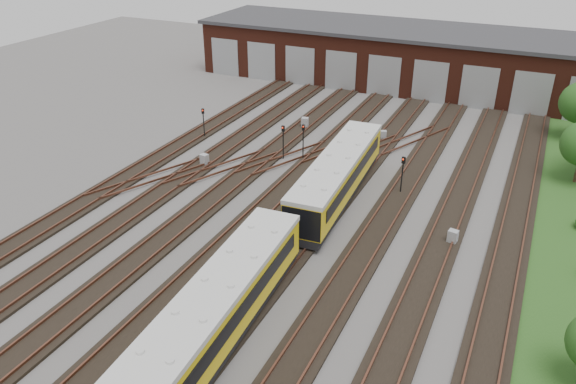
% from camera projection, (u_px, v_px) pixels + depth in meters
% --- Properties ---
extents(ground, '(120.00, 120.00, 0.00)m').
position_uv_depth(ground, '(252.00, 257.00, 33.96)').
color(ground, '#4B4846').
rests_on(ground, ground).
extents(track_network, '(30.40, 70.00, 0.33)m').
position_uv_depth(track_network, '(255.00, 250.00, 34.45)').
color(track_network, black).
rests_on(track_network, ground).
extents(maintenance_shed, '(51.00, 12.50, 6.35)m').
position_uv_depth(maintenance_shed, '(416.00, 57.00, 64.61)').
color(maintenance_shed, '#4D1E13').
rests_on(maintenance_shed, ground).
extents(metro_train, '(3.49, 46.82, 3.04)m').
position_uv_depth(metro_train, '(219.00, 308.00, 26.78)').
color(metro_train, black).
rests_on(metro_train, ground).
extents(signal_mast_0, '(0.27, 0.27, 2.77)m').
position_uv_depth(signal_mast_0, '(203.00, 119.00, 50.27)').
color(signal_mast_0, black).
rests_on(signal_mast_0, ground).
extents(signal_mast_1, '(0.27, 0.26, 3.08)m').
position_uv_depth(signal_mast_1, '(303.00, 138.00, 45.88)').
color(signal_mast_1, black).
rests_on(signal_mast_1, ground).
extents(signal_mast_2, '(0.26, 0.24, 2.92)m').
position_uv_depth(signal_mast_2, '(283.00, 138.00, 46.09)').
color(signal_mast_2, black).
rests_on(signal_mast_2, ground).
extents(signal_mast_3, '(0.28, 0.27, 2.95)m').
position_uv_depth(signal_mast_3, '(403.00, 170.00, 40.45)').
color(signal_mast_3, black).
rests_on(signal_mast_3, ground).
extents(relay_cabinet_0, '(0.67, 0.58, 1.00)m').
position_uv_depth(relay_cabinet_0, '(204.00, 160.00, 45.48)').
color(relay_cabinet_0, '#9FA1A4').
rests_on(relay_cabinet_0, ground).
extents(relay_cabinet_1, '(0.70, 0.61, 1.04)m').
position_uv_depth(relay_cabinet_1, '(305.00, 123.00, 53.01)').
color(relay_cabinet_1, '#9FA1A4').
rests_on(relay_cabinet_1, ground).
extents(relay_cabinet_2, '(0.67, 0.62, 0.90)m').
position_uv_depth(relay_cabinet_2, '(252.00, 274.00, 31.67)').
color(relay_cabinet_2, '#9FA1A4').
rests_on(relay_cabinet_2, ground).
extents(relay_cabinet_3, '(0.64, 0.59, 0.85)m').
position_uv_depth(relay_cabinet_3, '(383.00, 135.00, 50.48)').
color(relay_cabinet_3, '#9FA1A4').
rests_on(relay_cabinet_3, ground).
extents(relay_cabinet_4, '(0.65, 0.57, 0.97)m').
position_uv_depth(relay_cabinet_4, '(453.00, 237.00, 35.06)').
color(relay_cabinet_4, '#9FA1A4').
rests_on(relay_cabinet_4, ground).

